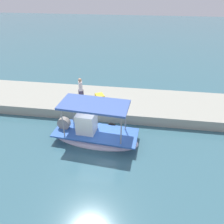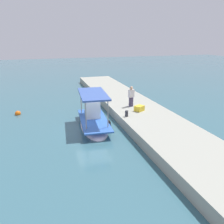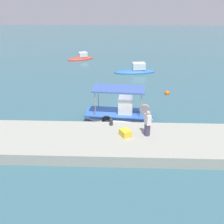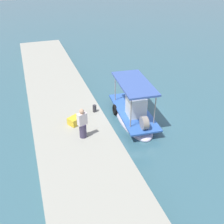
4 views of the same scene
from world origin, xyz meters
name	(u,v)px [view 2 (image 2 of 4)]	position (x,y,z in m)	size (l,w,h in m)	color
ground_plane	(93,127)	(0.00, 0.00, 0.00)	(120.00, 120.00, 0.00)	#37626F
dock_quay	(145,117)	(0.00, -4.32, 0.37)	(36.00, 4.45, 0.74)	#9C9D90
main_fishing_boat	(94,121)	(0.17, -0.12, 0.46)	(5.59, 2.40, 2.99)	silver
fisherman_near_bollard	(131,97)	(2.01, -3.91, 1.54)	(0.50, 0.56, 1.77)	#403955
mooring_bollard	(127,114)	(-0.41, -2.58, 0.97)	(0.24, 0.24, 0.46)	#2D2D33
cargo_crate	(139,108)	(0.58, -4.07, 0.96)	(0.73, 0.59, 0.43)	gold
marker_buoy	(18,114)	(4.84, 5.69, 0.10)	(0.50, 0.50, 0.50)	orange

